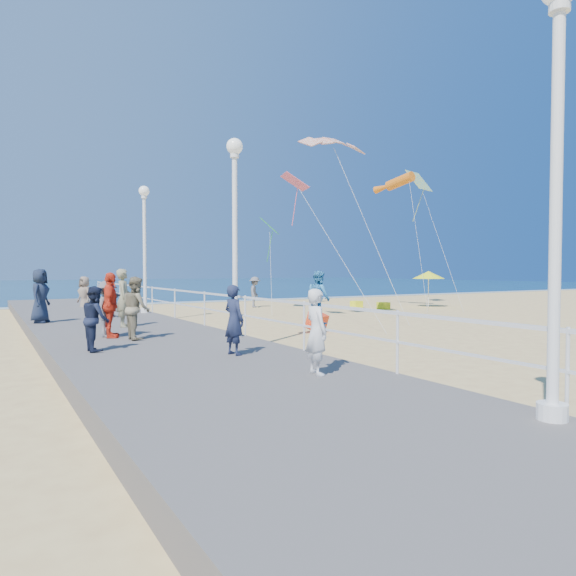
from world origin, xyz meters
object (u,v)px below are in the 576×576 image
spectator_4 (40,296)px  beach_umbrella (429,275)px  box_kite (317,324)px  beach_chair_right (356,304)px  spectator_5 (110,298)px  woman_holding_toddler (316,332)px  lamp_post_near (557,145)px  beach_walker_b (319,291)px  spectator_2 (107,309)px  spectator_7 (95,319)px  lamp_post_mid (235,215)px  beach_walker_a (255,292)px  spectator_6 (124,298)px  beach_walker_c (85,296)px  toddler_held (319,297)px  spectator_3 (110,305)px  spectator_1 (136,308)px  beach_chair_left (383,306)px  lamp_post_far (144,235)px  spectator_0 (234,320)px

spectator_4 → beach_umbrella: spectator_4 is taller
box_kite → beach_chair_right: box_kite is taller
spectator_5 → woman_holding_toddler: bearing=-142.0°
spectator_5 → box_kite: 7.98m
lamp_post_near → beach_chair_right: lamp_post_near is taller
beach_walker_b → box_kite: beach_walker_b is taller
lamp_post_near → beach_walker_b: bearing=61.3°
spectator_2 → spectator_7: 2.47m
lamp_post_mid → beach_walker_a: size_ratio=2.94×
lamp_post_mid → spectator_6: bearing=117.5°
beach_walker_a → beach_walker_b: (6.28, 2.54, -0.15)m
spectator_6 → beach_walker_c: bearing=15.4°
beach_walker_b → lamp_post_near: bearing=107.3°
toddler_held → spectator_3: 6.97m
spectator_3 → spectator_6: spectator_6 is taller
spectator_1 → box_kite: bearing=-76.9°
spectator_3 → beach_walker_a: bearing=-24.6°
woman_holding_toddler → box_kite: bearing=-27.8°
spectator_4 → beach_chair_left: bearing=-53.0°
spectator_2 → box_kite: (7.31, 0.78, -0.86)m
lamp_post_mid → beach_walker_a: bearing=61.1°
box_kite → spectator_1: bearing=175.2°
lamp_post_far → woman_holding_toddler: size_ratio=3.60×
toddler_held → spectator_1: toddler_held is taller
spectator_2 → beach_walker_a: 16.65m
beach_chair_right → beach_walker_b: bearing=77.1°
lamp_post_near → beach_chair_left: lamp_post_near is taller
lamp_post_near → spectator_3: (-2.96, 10.41, -2.39)m
beach_walker_c → beach_chair_left: 15.75m
spectator_4 → beach_umbrella: 21.16m
spectator_0 → beach_chair_right: spectator_0 is taller
spectator_5 → beach_walker_b: bearing=-25.3°
beach_walker_c → spectator_1: bearing=-24.2°
beach_walker_a → spectator_7: bearing=178.3°
spectator_2 → beach_chair_right: bearing=-31.7°
lamp_post_near → beach_walker_c: (-1.58, 23.13, -2.72)m
toddler_held → beach_walker_b: (14.94, 22.00, -0.96)m
beach_walker_c → spectator_2: bearing=-27.1°
spectator_4 → spectator_5: size_ratio=1.26×
beach_umbrella → spectator_1: bearing=-156.4°
beach_walker_a → toddler_held: bearing=-168.0°
spectator_0 → box_kite: 7.68m
lamp_post_far → woman_holding_toddler: 14.59m
spectator_3 → beach_walker_a: (10.83, 12.86, -0.36)m
spectator_5 → spectator_6: spectator_6 is taller
toddler_held → spectator_2: toddler_held is taller
spectator_6 → beach_chair_left: spectator_6 is taller
toddler_held → spectator_0: bearing=17.9°
spectator_7 → beach_umbrella: bearing=-65.8°
toddler_held → spectator_0: (-0.51, 2.44, -0.58)m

